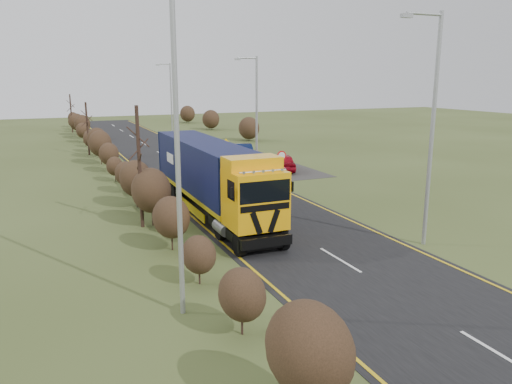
{
  "coord_description": "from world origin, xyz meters",
  "views": [
    {
      "loc": [
        -10.95,
        -20.35,
        7.35
      ],
      "look_at": [
        -1.21,
        1.83,
        1.77
      ],
      "focal_mm": 35.0,
      "sensor_mm": 36.0,
      "label": 1
    }
  ],
  "objects": [
    {
      "name": "streetlight_near",
      "position": [
        4.46,
        -3.77,
        5.54
      ],
      "size": [
        2.12,
        0.2,
        10.0
      ],
      "color": "#97999C",
      "rests_on": "ground"
    },
    {
      "name": "streetlight_far",
      "position": [
        5.68,
        45.9,
        5.05
      ],
      "size": [
        1.95,
        0.18,
        9.17
      ],
      "color": "#97999C",
      "rests_on": "ground"
    },
    {
      "name": "hedgerow",
      "position": [
        -6.0,
        7.89,
        1.62
      ],
      "size": [
        2.24,
        102.04,
        6.05
      ],
      "color": "black",
      "rests_on": "ground"
    },
    {
      "name": "ground",
      "position": [
        0.0,
        0.0,
        0.0
      ],
      "size": [
        160.0,
        160.0,
        0.0
      ],
      "primitive_type": "plane",
      "color": "#3B471E",
      "rests_on": "ground"
    },
    {
      "name": "car_blue_sedan",
      "position": [
        5.98,
        21.38,
        0.75
      ],
      "size": [
        2.72,
        4.81,
        1.5
      ],
      "primitive_type": "imported",
      "rotation": [
        0.0,
        0.0,
        2.88
      ],
      "color": "#091334",
      "rests_on": "ground"
    },
    {
      "name": "speed_sign",
      "position": [
        4.2,
        9.83,
        1.74
      ],
      "size": [
        0.68,
        0.1,
        2.47
      ],
      "color": "#97999C",
      "rests_on": "ground"
    },
    {
      "name": "streetlight_mid",
      "position": [
        5.11,
        16.36,
        4.93
      ],
      "size": [
        1.91,
        0.18,
        8.95
      ],
      "color": "#97999C",
      "rests_on": "ground"
    },
    {
      "name": "warning_board",
      "position": [
        4.96,
        22.83,
        1.11
      ],
      "size": [
        0.7,
        0.11,
        1.84
      ],
      "color": "#97999C",
      "rests_on": "ground"
    },
    {
      "name": "road",
      "position": [
        0.0,
        10.0,
        0.01
      ],
      "size": [
        8.0,
        120.0,
        0.02
      ],
      "primitive_type": "cube",
      "color": "black",
      "rests_on": "ground"
    },
    {
      "name": "lorry",
      "position": [
        -2.6,
        4.66,
        2.29
      ],
      "size": [
        2.82,
        14.48,
        4.03
      ],
      "rotation": [
        0.0,
        0.0,
        -0.01
      ],
      "color": "black",
      "rests_on": "ground"
    },
    {
      "name": "car_red_hatchback",
      "position": [
        6.93,
        14.95,
        0.7
      ],
      "size": [
        2.84,
        4.41,
        1.4
      ],
      "primitive_type": "imported",
      "rotation": [
        0.0,
        0.0,
        2.83
      ],
      "color": "maroon",
      "rests_on": "ground"
    },
    {
      "name": "lane_markings",
      "position": [
        0.0,
        9.69,
        0.03
      ],
      "size": [
        7.52,
        116.0,
        0.01
      ],
      "color": "gold",
      "rests_on": "road"
    },
    {
      "name": "left_pole",
      "position": [
        -7.18,
        -5.96,
        5.73
      ],
      "size": [
        0.16,
        0.16,
        11.47
      ],
      "primitive_type": "cylinder",
      "color": "#97999C",
      "rests_on": "ground"
    },
    {
      "name": "layby",
      "position": [
        6.5,
        20.0,
        0.01
      ],
      "size": [
        6.0,
        18.0,
        0.02
      ],
      "primitive_type": "cube",
      "color": "#2F2D29",
      "rests_on": "ground"
    }
  ]
}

